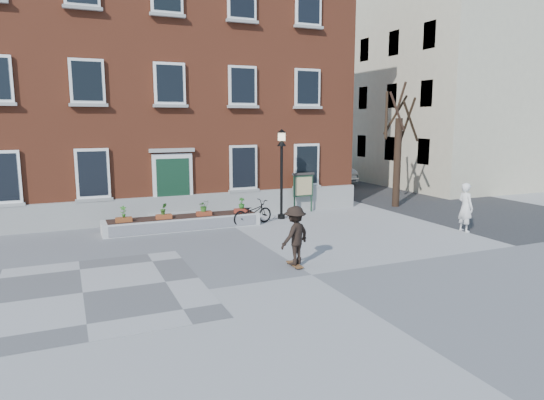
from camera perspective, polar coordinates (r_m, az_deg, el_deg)
name	(u,v)px	position (r m, az deg, el deg)	size (l,w,h in m)	color
ground	(312,275)	(13.87, 4.69, -8.77)	(100.00, 100.00, 0.00)	gray
checker_patch	(83,293)	(13.34, -21.38, -10.13)	(6.00, 6.00, 0.01)	#555557
bicycle	(253,212)	(20.19, -2.30, -1.48)	(0.67, 1.93, 1.01)	black
parked_car	(331,171)	(33.96, 7.00, 3.41)	(1.70, 4.88, 1.61)	silver
bystander	(465,207)	(20.24, 21.81, -0.82)	(0.70, 0.46, 1.92)	white
brick_building	(149,80)	(26.02, -14.27, 13.51)	(18.40, 10.85, 12.60)	brown
planter_assembly	(183,222)	(19.68, -10.37, -2.51)	(6.20, 1.12, 1.15)	silver
bare_tree	(398,151)	(24.89, 14.58, 5.60)	(1.83, 1.83, 6.16)	#312116
side_street	(399,84)	(39.74, 14.72, 13.02)	(15.20, 36.00, 14.50)	#343436
lamp_post	(282,161)	(21.08, 1.13, 4.57)	(0.40, 0.40, 3.93)	black
notice_board	(303,186)	(22.79, 3.69, 1.69)	(1.10, 0.16, 1.87)	#172F1F
skateboarder	(295,235)	(14.35, 2.71, -4.19)	(1.30, 1.09, 1.83)	brown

